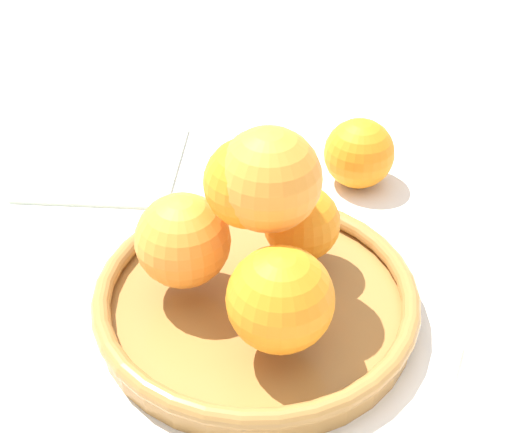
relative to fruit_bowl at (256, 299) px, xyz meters
name	(u,v)px	position (x,y,z in m)	size (l,w,h in m)	color
ground_plane	(256,313)	(0.00, 0.00, -0.02)	(4.00, 4.00, 0.00)	silver
fruit_bowl	(256,299)	(0.00, 0.00, 0.00)	(0.28, 0.28, 0.03)	#A57238
orange_pile	(254,228)	(0.00, 0.00, 0.08)	(0.18, 0.18, 0.15)	orange
stray_orange	(359,153)	(-0.12, 0.20, 0.02)	(0.08, 0.08, 0.08)	orange
drinking_glass	(497,407)	(0.20, 0.07, 0.03)	(0.06, 0.06, 0.10)	white
napkin_folded	(106,161)	(-0.29, -0.03, -0.01)	(0.17, 0.17, 0.01)	silver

